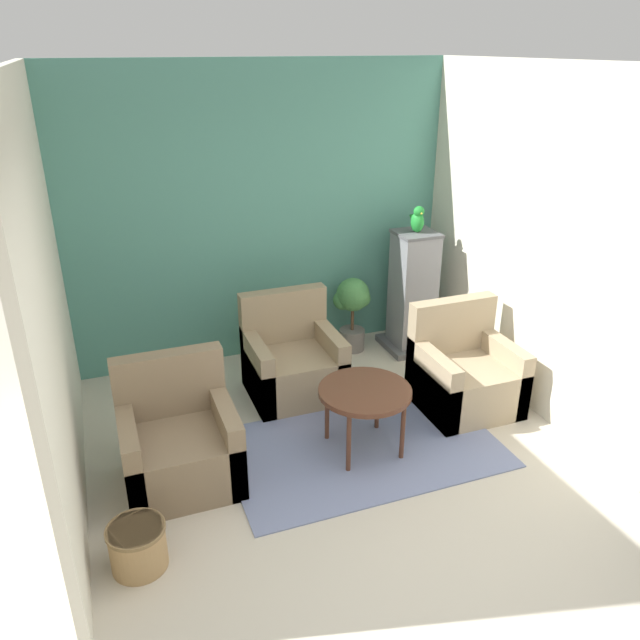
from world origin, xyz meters
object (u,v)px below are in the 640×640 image
birdcage (413,294)px  potted_plant (352,306)px  coffee_table (365,395)px  wicker_basket (138,545)px  parrot (417,220)px  armchair_left (179,445)px  armchair_right (464,376)px  armchair_middle (293,364)px

birdcage → potted_plant: (-0.59, 0.16, -0.10)m
coffee_table → wicker_basket: 1.89m
parrot → potted_plant: size_ratio=0.34×
coffee_table → potted_plant: potted_plant is taller
wicker_basket → armchair_left: bearing=63.2°
coffee_table → wicker_basket: (-1.76, -0.62, -0.33)m
coffee_table → potted_plant: size_ratio=0.91×
birdcage → wicker_basket: 3.64m
birdcage → armchair_right: bearing=-95.8°
armchair_right → wicker_basket: armchair_right is taller
coffee_table → wicker_basket: coffee_table is taller
parrot → wicker_basket: bearing=-144.6°
coffee_table → armchair_middle: size_ratio=0.78×
armchair_middle → wicker_basket: armchair_middle is taller
coffee_table → potted_plant: (0.60, 1.63, -0.00)m
coffee_table → armchair_right: armchair_right is taller
armchair_right → parrot: bearing=84.2°
armchair_left → wicker_basket: armchair_left is taller
armchair_right → potted_plant: 1.44m
armchair_middle → potted_plant: armchair_middle is taller
armchair_right → parrot: size_ratio=3.43×
armchair_middle → parrot: (1.43, 0.47, 1.06)m
birdcage → wicker_basket: (-2.95, -2.09, -0.43)m
armchair_middle → parrot: 1.84m
coffee_table → armchair_left: (-1.38, 0.12, -0.19)m
armchair_middle → wicker_basket: 2.23m
armchair_left → parrot: bearing=27.7°
armchair_left → birdcage: size_ratio=0.73×
armchair_right → armchair_middle: bearing=151.2°
armchair_middle → birdcage: bearing=18.0°
potted_plant → armchair_middle: bearing=-143.4°
coffee_table → potted_plant: 1.74m
coffee_table → armchair_left: bearing=174.9°
armchair_left → potted_plant: 2.50m
armchair_left → birdcage: 2.92m
armchair_right → birdcage: (0.12, 1.19, 0.30)m
coffee_table → armchair_middle: armchair_middle is taller
coffee_table → wicker_basket: bearing=-160.6°
armchair_right → potted_plant: (-0.47, 1.35, 0.19)m
potted_plant → parrot: bearing=-15.0°
armchair_middle → wicker_basket: bearing=-132.9°
armchair_right → potted_plant: bearing=109.2°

